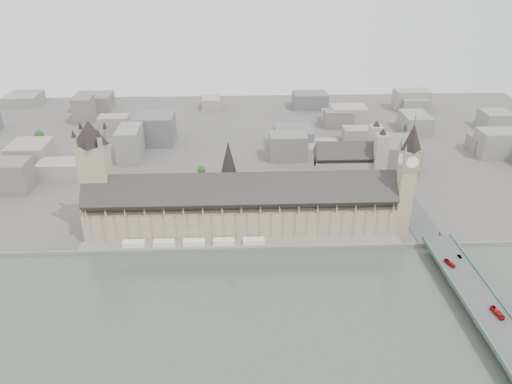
{
  "coord_description": "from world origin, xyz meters",
  "views": [
    {
      "loc": [
        -2.32,
        -362.08,
        228.5
      ],
      "look_at": [
        13.01,
        19.9,
        36.41
      ],
      "focal_mm": 35.0,
      "sensor_mm": 36.0,
      "label": 1
    }
  ],
  "objects_px": {
    "westminster_abbey": "(350,167)",
    "red_bus_north": "(450,263)",
    "victoria_tower": "(96,172)",
    "westminster_bridge": "(473,296)",
    "red_bus_south": "(497,313)",
    "palace_of_westminster": "(241,206)",
    "elizabeth_tower": "(407,172)",
    "car_approach": "(440,234)",
    "car_silver": "(460,256)"
  },
  "relations": [
    {
      "from": "westminster_abbey",
      "to": "red_bus_north",
      "type": "distance_m",
      "value": 158.71
    },
    {
      "from": "westminster_bridge",
      "to": "westminster_abbey",
      "type": "bearing_deg",
      "value": 105.64
    },
    {
      "from": "palace_of_westminster",
      "to": "red_bus_north",
      "type": "xyz_separation_m",
      "value": [
        156.18,
        -76.23,
        -11.02
      ]
    },
    {
      "from": "westminster_bridge",
      "to": "red_bus_north",
      "type": "xyz_separation_m",
      "value": [
        -5.82,
        30.97,
        6.56
      ]
    },
    {
      "from": "westminster_bridge",
      "to": "red_bus_north",
      "type": "distance_m",
      "value": 32.19
    },
    {
      "from": "palace_of_westminster",
      "to": "car_silver",
      "type": "height_order",
      "value": "palace_of_westminster"
    },
    {
      "from": "westminster_abbey",
      "to": "car_silver",
      "type": "relative_size",
      "value": 15.27
    },
    {
      "from": "victoria_tower",
      "to": "car_approach",
      "type": "relative_size",
      "value": 21.08
    },
    {
      "from": "victoria_tower",
      "to": "red_bus_north",
      "type": "height_order",
      "value": "victoria_tower"
    },
    {
      "from": "car_approach",
      "to": "palace_of_westminster",
      "type": "bearing_deg",
      "value": -170.94
    },
    {
      "from": "westminster_abbey",
      "to": "red_bus_south",
      "type": "relative_size",
      "value": 5.54
    },
    {
      "from": "victoria_tower",
      "to": "westminster_bridge",
      "type": "relative_size",
      "value": 0.31
    },
    {
      "from": "red_bus_south",
      "to": "car_silver",
      "type": "relative_size",
      "value": 2.76
    },
    {
      "from": "victoria_tower",
      "to": "westminster_bridge",
      "type": "height_order",
      "value": "victoria_tower"
    },
    {
      "from": "victoria_tower",
      "to": "westminster_abbey",
      "type": "height_order",
      "value": "victoria_tower"
    },
    {
      "from": "palace_of_westminster",
      "to": "car_approach",
      "type": "distance_m",
      "value": 168.86
    },
    {
      "from": "elizabeth_tower",
      "to": "red_bus_south",
      "type": "distance_m",
      "value": 132.72
    },
    {
      "from": "red_bus_north",
      "to": "westminster_bridge",
      "type": "bearing_deg",
      "value": -99.67
    },
    {
      "from": "car_silver",
      "to": "elizabeth_tower",
      "type": "bearing_deg",
      "value": 110.32
    },
    {
      "from": "westminster_abbey",
      "to": "red_bus_north",
      "type": "relative_size",
      "value": 6.58
    },
    {
      "from": "elizabeth_tower",
      "to": "victoria_tower",
      "type": "xyz_separation_m",
      "value": [
        -260.0,
        18.0,
        -2.88
      ]
    },
    {
      "from": "victoria_tower",
      "to": "red_bus_north",
      "type": "distance_m",
      "value": 293.41
    },
    {
      "from": "victoria_tower",
      "to": "red_bus_south",
      "type": "xyz_separation_m",
      "value": [
        287.45,
        -139.38,
        -43.25
      ]
    },
    {
      "from": "westminster_abbey",
      "to": "car_silver",
      "type": "distance_m",
      "value": 153.52
    },
    {
      "from": "red_bus_north",
      "to": "car_approach",
      "type": "distance_m",
      "value": 44.31
    },
    {
      "from": "westminster_abbey",
      "to": "victoria_tower",
      "type": "bearing_deg",
      "value": -163.5
    },
    {
      "from": "palace_of_westminster",
      "to": "red_bus_south",
      "type": "bearing_deg",
      "value": -38.81
    },
    {
      "from": "elizabeth_tower",
      "to": "red_bus_south",
      "type": "bearing_deg",
      "value": -77.26
    },
    {
      "from": "palace_of_westminster",
      "to": "victoria_tower",
      "type": "bearing_deg",
      "value": 177.04
    },
    {
      "from": "palace_of_westminster",
      "to": "victoria_tower",
      "type": "distance_m",
      "value": 126.41
    },
    {
      "from": "car_silver",
      "to": "car_approach",
      "type": "bearing_deg",
      "value": 86.42
    },
    {
      "from": "westminster_abbey",
      "to": "car_approach",
      "type": "relative_size",
      "value": 14.34
    },
    {
      "from": "red_bus_north",
      "to": "car_approach",
      "type": "xyz_separation_m",
      "value": [
        9.03,
        43.37,
        -0.75
      ]
    },
    {
      "from": "westminster_abbey",
      "to": "car_approach",
      "type": "distance_m",
      "value": 121.84
    },
    {
      "from": "palace_of_westminster",
      "to": "car_approach",
      "type": "relative_size",
      "value": 55.87
    },
    {
      "from": "elizabeth_tower",
      "to": "victoria_tower",
      "type": "height_order",
      "value": "elizabeth_tower"
    },
    {
      "from": "westminster_abbey",
      "to": "red_bus_north",
      "type": "bearing_deg",
      "value": -73.37
    },
    {
      "from": "westminster_bridge",
      "to": "palace_of_westminster",
      "type": "bearing_deg",
      "value": 146.51
    },
    {
      "from": "westminster_bridge",
      "to": "red_bus_south",
      "type": "bearing_deg",
      "value": -82.41
    },
    {
      "from": "westminster_bridge",
      "to": "car_silver",
      "type": "xyz_separation_m",
      "value": [
        6.07,
        40.71,
        5.86
      ]
    },
    {
      "from": "car_silver",
      "to": "westminster_bridge",
      "type": "bearing_deg",
      "value": -106.93
    },
    {
      "from": "red_bus_south",
      "to": "car_approach",
      "type": "relative_size",
      "value": 2.59
    },
    {
      "from": "car_approach",
      "to": "westminster_abbey",
      "type": "bearing_deg",
      "value": 136.97
    },
    {
      "from": "westminster_abbey",
      "to": "car_silver",
      "type": "bearing_deg",
      "value": -68.05
    },
    {
      "from": "car_approach",
      "to": "red_bus_north",
      "type": "bearing_deg",
      "value": -81.45
    },
    {
      "from": "westminster_bridge",
      "to": "red_bus_south",
      "type": "relative_size",
      "value": 26.49
    },
    {
      "from": "palace_of_westminster",
      "to": "westminster_bridge",
      "type": "relative_size",
      "value": 0.82
    },
    {
      "from": "elizabeth_tower",
      "to": "car_approach",
      "type": "distance_m",
      "value": 58.4
    },
    {
      "from": "elizabeth_tower",
      "to": "victoria_tower",
      "type": "bearing_deg",
      "value": 176.04
    },
    {
      "from": "palace_of_westminster",
      "to": "elizabeth_tower",
      "type": "height_order",
      "value": "elizabeth_tower"
    }
  ]
}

